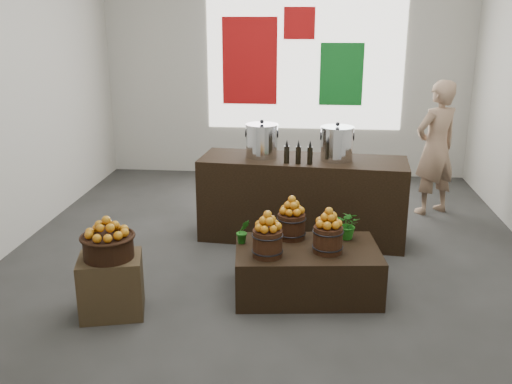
# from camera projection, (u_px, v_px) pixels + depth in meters

# --- Properties ---
(ground) EXTENTS (7.00, 7.00, 0.00)m
(ground) POSITION_uv_depth(u_px,v_px,m) (271.00, 253.00, 6.55)
(ground) COLOR #373634
(ground) RESTS_ON ground
(back_wall) EXTENTS (6.00, 0.04, 4.00)m
(back_wall) POSITION_uv_depth(u_px,v_px,m) (286.00, 55.00, 9.29)
(back_wall) COLOR #B8B5A9
(back_wall) RESTS_ON ground
(back_opening) EXTENTS (3.20, 0.02, 2.40)m
(back_opening) POSITION_uv_depth(u_px,v_px,m) (305.00, 55.00, 9.24)
(back_opening) COLOR white
(back_opening) RESTS_ON back_wall
(deco_red_left) EXTENTS (0.90, 0.04, 1.40)m
(deco_red_left) POSITION_uv_depth(u_px,v_px,m) (250.00, 61.00, 9.34)
(deco_red_left) COLOR #B40D0E
(deco_red_left) RESTS_ON back_wall
(deco_green_right) EXTENTS (0.70, 0.04, 1.00)m
(deco_green_right) POSITION_uv_depth(u_px,v_px,m) (341.00, 74.00, 9.27)
(deco_green_right) COLOR #106B20
(deco_green_right) RESTS_ON back_wall
(deco_red_upper) EXTENTS (0.50, 0.04, 0.50)m
(deco_red_upper) POSITION_uv_depth(u_px,v_px,m) (299.00, 23.00, 9.09)
(deco_red_upper) COLOR #B40D0E
(deco_red_upper) RESTS_ON back_wall
(crate) EXTENTS (0.65, 0.58, 0.55)m
(crate) POSITION_uv_depth(u_px,v_px,m) (112.00, 285.00, 5.17)
(crate) COLOR #4D3A24
(crate) RESTS_ON ground
(wicker_basket) EXTENTS (0.44, 0.44, 0.20)m
(wicker_basket) POSITION_uv_depth(u_px,v_px,m) (108.00, 247.00, 5.05)
(wicker_basket) COLOR black
(wicker_basket) RESTS_ON crate
(apples_in_basket) EXTENTS (0.35, 0.35, 0.19)m
(apples_in_basket) POSITION_uv_depth(u_px,v_px,m) (107.00, 227.00, 5.00)
(apples_in_basket) COLOR #961E04
(apples_in_basket) RESTS_ON wicker_basket
(display_table) EXTENTS (1.46, 0.99, 0.48)m
(display_table) POSITION_uv_depth(u_px,v_px,m) (307.00, 270.00, 5.57)
(display_table) COLOR black
(display_table) RESTS_ON ground
(apple_bucket_front_left) EXTENTS (0.28, 0.28, 0.25)m
(apple_bucket_front_left) POSITION_uv_depth(u_px,v_px,m) (267.00, 243.00, 5.27)
(apple_bucket_front_left) COLOR #391B0F
(apple_bucket_front_left) RESTS_ON display_table
(apples_in_bucket_front_left) EXTENTS (0.21, 0.21, 0.19)m
(apples_in_bucket_front_left) POSITION_uv_depth(u_px,v_px,m) (268.00, 221.00, 5.20)
(apples_in_bucket_front_left) COLOR #961E04
(apples_in_bucket_front_left) RESTS_ON apple_bucket_front_left
(apple_bucket_front_right) EXTENTS (0.28, 0.28, 0.25)m
(apple_bucket_front_right) POSITION_uv_depth(u_px,v_px,m) (328.00, 239.00, 5.36)
(apple_bucket_front_right) COLOR #391B0F
(apple_bucket_front_right) RESTS_ON display_table
(apples_in_bucket_front_right) EXTENTS (0.21, 0.21, 0.19)m
(apples_in_bucket_front_right) POSITION_uv_depth(u_px,v_px,m) (329.00, 217.00, 5.29)
(apples_in_bucket_front_right) COLOR #961E04
(apples_in_bucket_front_right) RESTS_ON apple_bucket_front_right
(apple_bucket_rear) EXTENTS (0.28, 0.28, 0.25)m
(apple_bucket_rear) POSITION_uv_depth(u_px,v_px,m) (291.00, 226.00, 5.70)
(apple_bucket_rear) COLOR #391B0F
(apple_bucket_rear) RESTS_ON display_table
(apples_in_bucket_rear) EXTENTS (0.21, 0.21, 0.19)m
(apples_in_bucket_rear) POSITION_uv_depth(u_px,v_px,m) (292.00, 205.00, 5.63)
(apples_in_bucket_rear) COLOR #961E04
(apples_in_bucket_rear) RESTS_ON apple_bucket_rear
(herb_garnish_right) EXTENTS (0.34, 0.32, 0.30)m
(herb_garnish_right) POSITION_uv_depth(u_px,v_px,m) (348.00, 224.00, 5.68)
(herb_garnish_right) COLOR #196214
(herb_garnish_right) RESTS_ON display_table
(herb_garnish_left) EXTENTS (0.17, 0.15, 0.24)m
(herb_garnish_left) POSITION_uv_depth(u_px,v_px,m) (243.00, 231.00, 5.57)
(herb_garnish_left) COLOR #196214
(herb_garnish_left) RESTS_ON display_table
(counter) EXTENTS (2.50, 0.99, 1.00)m
(counter) POSITION_uv_depth(u_px,v_px,m) (302.00, 199.00, 6.89)
(counter) COLOR black
(counter) RESTS_ON ground
(stock_pot_left) EXTENTS (0.38, 0.38, 0.38)m
(stock_pot_left) POSITION_uv_depth(u_px,v_px,m) (262.00, 141.00, 6.77)
(stock_pot_left) COLOR silver
(stock_pot_left) RESTS_ON counter
(stock_pot_center) EXTENTS (0.38, 0.38, 0.38)m
(stock_pot_center) POSITION_uv_depth(u_px,v_px,m) (337.00, 144.00, 6.62)
(stock_pot_center) COLOR silver
(stock_pot_center) RESTS_ON counter
(oil_cruets) EXTENTS (0.27, 0.09, 0.28)m
(oil_cruets) POSITION_uv_depth(u_px,v_px,m) (301.00, 152.00, 6.47)
(oil_cruets) COLOR black
(oil_cruets) RESTS_ON counter
(shopper) EXTENTS (0.80, 0.72, 1.82)m
(shopper) POSITION_uv_depth(u_px,v_px,m) (436.00, 148.00, 7.66)
(shopper) COLOR #9A785E
(shopper) RESTS_ON ground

